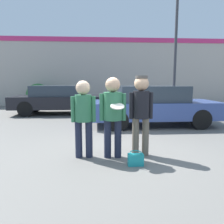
% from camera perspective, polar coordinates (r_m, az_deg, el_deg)
% --- Properties ---
extents(ground_plane, '(56.00, 56.00, 0.00)m').
position_cam_1_polar(ground_plane, '(5.17, 2.75, -10.28)').
color(ground_plane, '#66635E').
extents(storefront_building, '(24.00, 0.22, 4.47)m').
position_cam_1_polar(storefront_building, '(14.94, -1.85, 10.56)').
color(storefront_building, '#B2A89E').
rests_on(storefront_building, ground).
extents(person_left, '(0.52, 0.35, 1.64)m').
position_cam_1_polar(person_left, '(4.62, -7.49, -0.17)').
color(person_left, '#1E2338').
rests_on(person_left, ground).
extents(person_middle_with_frisbee, '(0.56, 0.61, 1.71)m').
position_cam_1_polar(person_middle_with_frisbee, '(4.56, 0.22, 0.55)').
color(person_middle_with_frisbee, '#1E2338').
rests_on(person_middle_with_frisbee, ground).
extents(person_right, '(0.52, 0.35, 1.74)m').
position_cam_1_polar(person_right, '(4.74, 7.59, 1.06)').
color(person_right, '#665B4C').
rests_on(person_right, ground).
extents(parked_car_near, '(4.55, 1.83, 1.45)m').
position_cam_1_polar(parked_car_near, '(8.16, 10.77, 1.70)').
color(parked_car_near, '#334784').
rests_on(parked_car_near, ground).
extents(parked_car_far, '(4.37, 1.90, 1.40)m').
position_cam_1_polar(parked_car_far, '(11.19, -13.96, 3.24)').
color(parked_car_far, black).
rests_on(parked_car_far, ground).
extents(street_lamp, '(1.10, 0.35, 6.89)m').
position_cam_1_polar(street_lamp, '(10.44, 17.39, 21.51)').
color(street_lamp, '#38383D').
rests_on(street_lamp, ground).
extents(shrub, '(1.47, 1.47, 1.47)m').
position_cam_1_polar(shrub, '(14.49, -18.72, 4.16)').
color(shrub, '#2D6B33').
rests_on(shrub, ground).
extents(handbag, '(0.30, 0.23, 0.27)m').
position_cam_1_polar(handbag, '(4.35, 6.20, -12.10)').
color(handbag, teal).
rests_on(handbag, ground).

